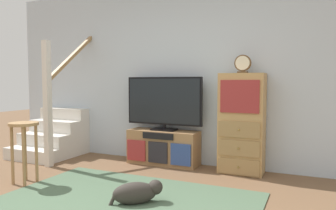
% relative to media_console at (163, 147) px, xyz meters
% --- Properties ---
extents(back_wall, '(6.40, 0.12, 2.70)m').
position_rel_media_console_xyz_m(back_wall, '(0.30, 0.27, 1.10)').
color(back_wall, silver).
rests_on(back_wall, ground_plane).
extents(area_rug, '(2.60, 1.80, 0.01)m').
position_rel_media_console_xyz_m(area_rug, '(0.30, -1.59, -0.25)').
color(area_rug, '#4C664C').
rests_on(area_rug, ground_plane).
extents(media_console, '(1.06, 0.38, 0.50)m').
position_rel_media_console_xyz_m(media_console, '(0.00, 0.00, 0.00)').
color(media_console, '#997047').
rests_on(media_console, ground_plane).
extents(television, '(1.18, 0.22, 0.79)m').
position_rel_media_console_xyz_m(television, '(0.00, 0.02, 0.67)').
color(television, black).
rests_on(television, media_console).
extents(side_cabinet, '(0.58, 0.38, 1.33)m').
position_rel_media_console_xyz_m(side_cabinet, '(1.15, 0.01, 0.41)').
color(side_cabinet, tan).
rests_on(side_cabinet, ground_plane).
extents(desk_clock, '(0.21, 0.08, 0.24)m').
position_rel_media_console_xyz_m(desk_clock, '(1.15, -0.00, 1.20)').
color(desk_clock, '#4C3823').
rests_on(desk_clock, side_cabinet).
extents(staircase, '(1.00, 1.36, 2.20)m').
position_rel_media_console_xyz_m(staircase, '(-1.94, 0.01, 0.12)').
color(staircase, silver).
rests_on(staircase, ground_plane).
extents(bar_stool_near, '(0.34, 0.34, 0.73)m').
position_rel_media_console_xyz_m(bar_stool_near, '(-1.13, -1.50, 0.29)').
color(bar_stool_near, '#A37A4C').
rests_on(bar_stool_near, ground_plane).
extents(dog, '(0.48, 0.43, 0.23)m').
position_rel_media_console_xyz_m(dog, '(0.43, -1.52, -0.13)').
color(dog, '#332D28').
rests_on(dog, ground_plane).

